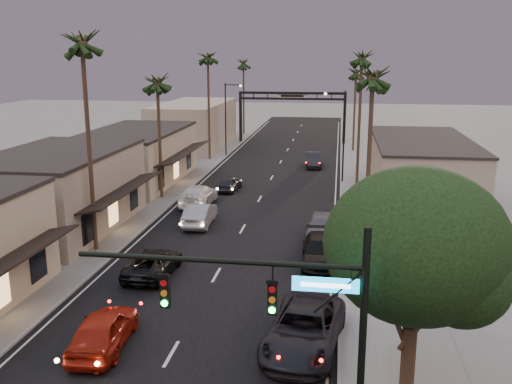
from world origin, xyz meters
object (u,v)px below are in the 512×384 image
(oncoming_pickup, at_px, (153,263))
(corner_tree, at_px, (418,252))
(streetlight_left, at_px, (228,113))
(palm_lb, at_px, (81,37))
(palm_rb, at_px, (362,54))
(streetlight_right, at_px, (341,129))
(palm_ra, at_px, (373,71))
(oncoming_silver, at_px, (200,214))
(arch, at_px, (292,104))
(curbside_near, at_px, (304,329))
(traffic_signal, at_px, (296,315))
(palm_lc, at_px, (157,78))
(palm_rc, at_px, (356,70))
(palm_far, at_px, (243,61))
(palm_ld, at_px, (208,54))
(curbside_black, at_px, (322,252))
(oncoming_red, at_px, (103,330))

(oncoming_pickup, bearing_deg, corner_tree, 140.09)
(streetlight_left, distance_m, palm_lb, 36.93)
(palm_rb, distance_m, oncoming_pickup, 30.59)
(streetlight_right, distance_m, palm_lb, 28.89)
(palm_ra, xyz_separation_m, oncoming_silver, (-11.92, 4.61, -10.62))
(arch, distance_m, curbside_near, 59.12)
(oncoming_pickup, bearing_deg, streetlight_right, -111.33)
(traffic_signal, xyz_separation_m, curbside_near, (-0.16, 7.32, -4.19))
(palm_rb, bearing_deg, streetlight_left, 137.95)
(palm_lc, xyz_separation_m, palm_rc, (17.20, 28.00, 0.00))
(palm_ra, bearing_deg, oncoming_pickup, -155.73)
(palm_ra, height_order, oncoming_silver, palm_ra)
(palm_lb, bearing_deg, streetlight_left, 87.33)
(streetlight_left, height_order, palm_far, palm_far)
(corner_tree, xyz_separation_m, oncoming_silver, (-12.80, 21.16, -5.15))
(palm_far, relative_size, oncoming_pickup, 2.55)
(traffic_signal, distance_m, palm_lb, 24.44)
(arch, height_order, palm_far, palm_far)
(palm_ld, xyz_separation_m, curbside_near, (14.13, -43.68, -11.52))
(oncoming_pickup, bearing_deg, palm_lb, -34.61)
(traffic_signal, xyz_separation_m, curbside_black, (0.24, 17.53, -4.24))
(corner_tree, relative_size, streetlight_left, 0.98)
(traffic_signal, relative_size, palm_rb, 0.60)
(streetlight_right, distance_m, palm_rc, 19.75)
(palm_ra, relative_size, curbside_black, 2.27)
(arch, relative_size, palm_ld, 1.07)
(streetlight_left, bearing_deg, streetlight_right, -43.21)
(curbside_black, bearing_deg, palm_rb, 81.24)
(palm_ld, relative_size, oncoming_silver, 2.83)
(oncoming_silver, bearing_deg, curbside_near, 114.82)
(palm_lb, xyz_separation_m, oncoming_pickup, (5.01, -3.50, -12.67))
(palm_lc, height_order, palm_ld, palm_ld)
(palm_ld, xyz_separation_m, palm_ra, (17.20, -31.00, -0.97))
(oncoming_silver, bearing_deg, palm_far, -86.54)
(palm_lc, distance_m, oncoming_pickup, 20.65)
(palm_far, bearing_deg, traffic_signal, -79.30)
(streetlight_left, bearing_deg, curbside_near, -75.06)
(streetlight_left, xyz_separation_m, curbside_black, (12.85, -36.47, -4.49))
(palm_lb, bearing_deg, palm_rb, 51.98)
(traffic_signal, height_order, palm_ra, palm_ra)
(arch, distance_m, palm_ra, 47.17)
(streetlight_left, distance_m, oncoming_red, 48.27)
(palm_ld, xyz_separation_m, oncoming_pickup, (5.01, -36.50, -11.70))
(palm_lc, distance_m, curbside_near, 30.01)
(palm_ra, bearing_deg, palm_lc, 145.10)
(palm_ra, distance_m, curbside_near, 16.78)
(palm_rc, height_order, oncoming_red, palm_rc)
(streetlight_left, bearing_deg, corner_tree, -72.03)
(traffic_signal, xyz_separation_m, arch, (-5.69, 66.00, 0.45))
(arch, distance_m, oncoming_pickup, 51.84)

